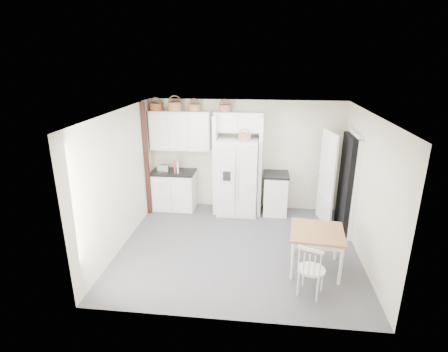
# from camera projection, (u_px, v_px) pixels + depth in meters

# --- Properties ---
(floor) EXTENTS (4.50, 4.50, 0.00)m
(floor) POSITION_uv_depth(u_px,v_px,m) (238.00, 247.00, 6.79)
(floor) COLOR #43414D
(floor) RESTS_ON ground
(ceiling) EXTENTS (4.50, 4.50, 0.00)m
(ceiling) POSITION_uv_depth(u_px,v_px,m) (240.00, 113.00, 5.95)
(ceiling) COLOR white
(ceiling) RESTS_ON wall_back
(wall_back) EXTENTS (4.50, 0.00, 4.50)m
(wall_back) POSITION_uv_depth(u_px,v_px,m) (245.00, 155.00, 8.25)
(wall_back) COLOR beige
(wall_back) RESTS_ON floor
(wall_left) EXTENTS (0.00, 4.00, 4.00)m
(wall_left) POSITION_uv_depth(u_px,v_px,m) (121.00, 180.00, 6.62)
(wall_left) COLOR beige
(wall_left) RESTS_ON floor
(wall_right) EXTENTS (0.00, 4.00, 4.00)m
(wall_right) POSITION_uv_depth(u_px,v_px,m) (367.00, 190.00, 6.13)
(wall_right) COLOR beige
(wall_right) RESTS_ON floor
(refrigerator) EXTENTS (0.91, 0.74, 1.77)m
(refrigerator) POSITION_uv_depth(u_px,v_px,m) (238.00, 177.00, 8.06)
(refrigerator) COLOR silver
(refrigerator) RESTS_ON floor
(base_cab_left) EXTENTS (0.98, 0.62, 0.90)m
(base_cab_left) POSITION_uv_depth(u_px,v_px,m) (175.00, 191.00, 8.43)
(base_cab_left) COLOR silver
(base_cab_left) RESTS_ON floor
(base_cab_right) EXTENTS (0.53, 0.64, 0.94)m
(base_cab_right) POSITION_uv_depth(u_px,v_px,m) (275.00, 194.00, 8.16)
(base_cab_right) COLOR silver
(base_cab_right) RESTS_ON floor
(dining_table) EXTENTS (0.96, 0.96, 0.73)m
(dining_table) POSITION_uv_depth(u_px,v_px,m) (316.00, 250.00, 5.99)
(dining_table) COLOR brown
(dining_table) RESTS_ON floor
(windsor_chair) EXTENTS (0.54, 0.51, 0.86)m
(windsor_chair) POSITION_uv_depth(u_px,v_px,m) (311.00, 270.00, 5.33)
(windsor_chair) COLOR silver
(windsor_chair) RESTS_ON floor
(counter_left) EXTENTS (1.02, 0.66, 0.04)m
(counter_left) POSITION_uv_depth(u_px,v_px,m) (174.00, 172.00, 8.27)
(counter_left) COLOR black
(counter_left) RESTS_ON base_cab_left
(counter_right) EXTENTS (0.57, 0.68, 0.04)m
(counter_right) POSITION_uv_depth(u_px,v_px,m) (276.00, 174.00, 8.00)
(counter_right) COLOR black
(counter_right) RESTS_ON base_cab_right
(toaster) EXTENTS (0.28, 0.17, 0.18)m
(toaster) POSITION_uv_depth(u_px,v_px,m) (164.00, 168.00, 8.16)
(toaster) COLOR silver
(toaster) RESTS_ON counter_left
(cookbook_red) EXTENTS (0.08, 0.18, 0.27)m
(cookbook_red) POSITION_uv_depth(u_px,v_px,m) (175.00, 167.00, 8.14)
(cookbook_red) COLOR red
(cookbook_red) RESTS_ON counter_left
(cookbook_cream) EXTENTS (0.07, 0.18, 0.26)m
(cookbook_cream) POSITION_uv_depth(u_px,v_px,m) (178.00, 167.00, 8.14)
(cookbook_cream) COLOR beige
(cookbook_cream) RESTS_ON counter_left
(basket_upper_a) EXTENTS (0.29, 0.29, 0.17)m
(basket_upper_a) POSITION_uv_depth(u_px,v_px,m) (156.00, 107.00, 7.95)
(basket_upper_a) COLOR maroon
(basket_upper_a) RESTS_ON upper_cabinet
(basket_upper_b) EXTENTS (0.33, 0.33, 0.19)m
(basket_upper_b) POSITION_uv_depth(u_px,v_px,m) (175.00, 106.00, 7.90)
(basket_upper_b) COLOR brown
(basket_upper_b) RESTS_ON upper_cabinet
(basket_upper_c) EXTENTS (0.27, 0.27, 0.16)m
(basket_upper_c) POSITION_uv_depth(u_px,v_px,m) (194.00, 108.00, 7.85)
(basket_upper_c) COLOR brown
(basket_upper_c) RESTS_ON upper_cabinet
(basket_bridge_a) EXTENTS (0.27, 0.27, 0.15)m
(basket_bridge_a) POSITION_uv_depth(u_px,v_px,m) (225.00, 108.00, 7.78)
(basket_bridge_a) COLOR brown
(basket_bridge_a) RESTS_ON bridge_cabinet
(basket_fridge_b) EXTENTS (0.27, 0.27, 0.15)m
(basket_fridge_b) POSITION_uv_depth(u_px,v_px,m) (245.00, 137.00, 7.64)
(basket_fridge_b) COLOR brown
(basket_fridge_b) RESTS_ON refrigerator
(upper_cabinet) EXTENTS (1.40, 0.34, 0.90)m
(upper_cabinet) POSITION_uv_depth(u_px,v_px,m) (181.00, 130.00, 8.06)
(upper_cabinet) COLOR silver
(upper_cabinet) RESTS_ON wall_back
(bridge_cabinet) EXTENTS (1.12, 0.34, 0.45)m
(bridge_cabinet) POSITION_uv_depth(u_px,v_px,m) (239.00, 122.00, 7.84)
(bridge_cabinet) COLOR silver
(bridge_cabinet) RESTS_ON wall_back
(fridge_panel_left) EXTENTS (0.08, 0.60, 2.30)m
(fridge_panel_left) POSITION_uv_depth(u_px,v_px,m) (216.00, 164.00, 8.09)
(fridge_panel_left) COLOR silver
(fridge_panel_left) RESTS_ON floor
(fridge_panel_right) EXTENTS (0.08, 0.60, 2.30)m
(fridge_panel_right) POSITION_uv_depth(u_px,v_px,m) (260.00, 166.00, 7.98)
(fridge_panel_right) COLOR silver
(fridge_panel_right) RESTS_ON floor
(trim_post) EXTENTS (0.09, 0.09, 2.60)m
(trim_post) POSITION_uv_depth(u_px,v_px,m) (146.00, 160.00, 7.88)
(trim_post) COLOR black
(trim_post) RESTS_ON floor
(doorway_void) EXTENTS (0.18, 0.85, 2.05)m
(doorway_void) POSITION_uv_depth(u_px,v_px,m) (347.00, 184.00, 7.17)
(doorway_void) COLOR black
(doorway_void) RESTS_ON floor
(door_slab) EXTENTS (0.21, 0.79, 2.05)m
(door_slab) POSITION_uv_depth(u_px,v_px,m) (327.00, 178.00, 7.52)
(door_slab) COLOR white
(door_slab) RESTS_ON floor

